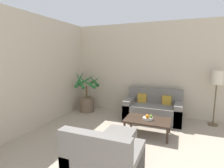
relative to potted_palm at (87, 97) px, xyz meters
The scene contains 11 objects.
wall_back 2.94m from the potted_palm, 11.14° to the left, with size 7.99×0.06×2.70m.
potted_palm is the anchor object (origin of this frame).
sofa_loveseat 2.07m from the potted_palm, ahead, with size 1.50×0.77×0.84m.
floor_lamp 3.62m from the potted_palm, ahead, with size 0.28×0.28×1.39m.
coffee_table 2.31m from the potted_palm, 24.58° to the right, with size 0.99×0.63×0.35m.
fruit_bowl 2.32m from the potted_palm, 24.76° to the right, with size 0.22×0.22×0.05m.
apple_red 2.29m from the potted_palm, 24.46° to the right, with size 0.07×0.07×0.07m.
apple_green 2.37m from the potted_palm, 23.93° to the right, with size 0.07×0.07×0.07m.
orange_fruit 2.34m from the potted_palm, 26.10° to the right, with size 0.08×0.08×0.08m.
armchair 3.26m from the potted_palm, 55.69° to the right, with size 0.92×0.86×0.85m.
ottoman 2.57m from the potted_palm, 46.48° to the right, with size 0.52×0.46×0.40m.
Camera 1 is at (0.00, 1.02, 1.73)m, focal length 28.00 mm.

